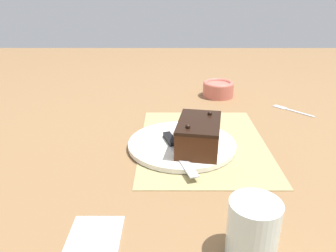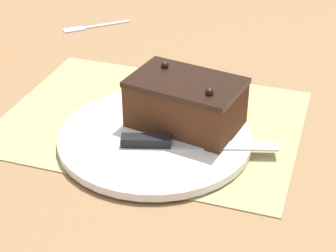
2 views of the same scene
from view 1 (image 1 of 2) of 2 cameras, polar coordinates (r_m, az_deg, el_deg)
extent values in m
plane|color=olive|center=(0.91, 6.03, -2.96)|extent=(3.00, 3.00, 0.00)
cube|color=tan|center=(0.90, 6.04, -2.85)|extent=(0.46, 0.34, 0.00)
cylinder|color=white|center=(0.87, 2.42, -3.15)|extent=(0.29, 0.29, 0.01)
cube|color=#472614|center=(0.83, 5.37, -1.76)|extent=(0.17, 0.13, 0.07)
cube|color=black|center=(0.81, 5.47, 0.62)|extent=(0.18, 0.13, 0.01)
sphere|color=black|center=(0.77, 3.49, -0.08)|extent=(0.01, 0.01, 0.01)
sphere|color=black|center=(0.85, 7.29, 2.19)|extent=(0.01, 0.01, 0.01)
cube|color=black|center=(0.87, 0.37, -2.31)|extent=(0.07, 0.04, 0.01)
cube|color=#B7BABF|center=(0.78, 2.75, -6.08)|extent=(0.15, 0.06, 0.00)
cylinder|color=silver|center=(0.55, 14.56, -17.09)|extent=(0.08, 0.08, 0.10)
cylinder|color=#C66656|center=(1.29, 8.72, 6.22)|extent=(0.12, 0.12, 0.05)
torus|color=#C66656|center=(1.29, 8.78, 7.31)|extent=(0.12, 0.12, 0.02)
cube|color=silver|center=(0.60, -12.74, -18.33)|extent=(0.11, 0.09, 0.01)
cube|color=#B7BABF|center=(1.20, 21.95, 2.22)|extent=(0.09, 0.08, 0.01)
cube|color=#B7BABF|center=(1.23, 18.89, 3.19)|extent=(0.05, 0.05, 0.01)
camera|label=2|loc=(0.83, -52.27, 19.28)|focal=60.00mm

